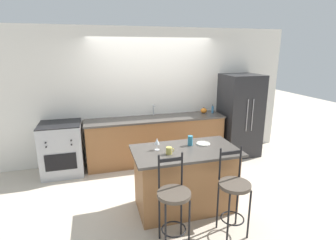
{
  "coord_description": "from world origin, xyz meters",
  "views": [
    {
      "loc": [
        -1.18,
        -4.62,
        2.28
      ],
      "look_at": [
        0.0,
        -0.52,
        1.11
      ],
      "focal_mm": 28.0,
      "sensor_mm": 36.0,
      "label": 1
    }
  ],
  "objects_px": {
    "dinner_plate": "(203,144)",
    "bar_stool_far": "(234,192)",
    "coffee_mug": "(169,151)",
    "wine_glass": "(157,141)",
    "bar_stool_near": "(174,202)",
    "oven_range": "(62,148)",
    "pumpkin_decoration": "(204,111)",
    "tumbler_cup": "(190,141)",
    "refrigerator": "(239,115)",
    "soap_bottle": "(213,109)"
  },
  "relations": [
    {
      "from": "dinner_plate",
      "to": "bar_stool_far",
      "type": "bearing_deg",
      "value": -85.67
    },
    {
      "from": "coffee_mug",
      "to": "wine_glass",
      "type": "bearing_deg",
      "value": 122.42
    },
    {
      "from": "coffee_mug",
      "to": "dinner_plate",
      "type": "bearing_deg",
      "value": 20.37
    },
    {
      "from": "bar_stool_near",
      "to": "dinner_plate",
      "type": "xyz_separation_m",
      "value": [
        0.71,
        0.82,
        0.35
      ]
    },
    {
      "from": "oven_range",
      "to": "wine_glass",
      "type": "xyz_separation_m",
      "value": [
        1.44,
        -1.59,
        0.55
      ]
    },
    {
      "from": "pumpkin_decoration",
      "to": "tumbler_cup",
      "type": "bearing_deg",
      "value": -119.32
    },
    {
      "from": "oven_range",
      "to": "dinner_plate",
      "type": "height_order",
      "value": "oven_range"
    },
    {
      "from": "dinner_plate",
      "to": "pumpkin_decoration",
      "type": "distance_m",
      "value": 1.87
    },
    {
      "from": "bar_stool_far",
      "to": "dinner_plate",
      "type": "height_order",
      "value": "bar_stool_far"
    },
    {
      "from": "coffee_mug",
      "to": "pumpkin_decoration",
      "type": "relative_size",
      "value": 0.84
    },
    {
      "from": "oven_range",
      "to": "bar_stool_near",
      "type": "relative_size",
      "value": 0.87
    },
    {
      "from": "dinner_plate",
      "to": "tumbler_cup",
      "type": "distance_m",
      "value": 0.21
    },
    {
      "from": "oven_range",
      "to": "bar_stool_near",
      "type": "distance_m",
      "value": 2.78
    },
    {
      "from": "dinner_plate",
      "to": "refrigerator",
      "type": "bearing_deg",
      "value": 45.23
    },
    {
      "from": "pumpkin_decoration",
      "to": "soap_bottle",
      "type": "height_order",
      "value": "soap_bottle"
    },
    {
      "from": "tumbler_cup",
      "to": "soap_bottle",
      "type": "bearing_deg",
      "value": 55.47
    },
    {
      "from": "tumbler_cup",
      "to": "soap_bottle",
      "type": "xyz_separation_m",
      "value": [
        1.14,
        1.65,
        0.03
      ]
    },
    {
      "from": "bar_stool_far",
      "to": "soap_bottle",
      "type": "height_order",
      "value": "soap_bottle"
    },
    {
      "from": "pumpkin_decoration",
      "to": "soap_bottle",
      "type": "bearing_deg",
      "value": -14.95
    },
    {
      "from": "tumbler_cup",
      "to": "soap_bottle",
      "type": "distance_m",
      "value": 2.01
    },
    {
      "from": "coffee_mug",
      "to": "tumbler_cup",
      "type": "height_order",
      "value": "tumbler_cup"
    },
    {
      "from": "refrigerator",
      "to": "bar_stool_near",
      "type": "bearing_deg",
      "value": -133.49
    },
    {
      "from": "bar_stool_near",
      "to": "dinner_plate",
      "type": "distance_m",
      "value": 1.14
    },
    {
      "from": "bar_stool_near",
      "to": "bar_stool_far",
      "type": "distance_m",
      "value": 0.77
    },
    {
      "from": "oven_range",
      "to": "dinner_plate",
      "type": "bearing_deg",
      "value": -36.07
    },
    {
      "from": "bar_stool_near",
      "to": "coffee_mug",
      "type": "distance_m",
      "value": 0.72
    },
    {
      "from": "bar_stool_far",
      "to": "soap_bottle",
      "type": "bearing_deg",
      "value": 70.69
    },
    {
      "from": "bar_stool_near",
      "to": "coffee_mug",
      "type": "bearing_deg",
      "value": 78.74
    },
    {
      "from": "coffee_mug",
      "to": "oven_range",
      "type": "bearing_deg",
      "value": 131.12
    },
    {
      "from": "coffee_mug",
      "to": "soap_bottle",
      "type": "bearing_deg",
      "value": 50.99
    },
    {
      "from": "refrigerator",
      "to": "bar_stool_far",
      "type": "bearing_deg",
      "value": -121.74
    },
    {
      "from": "dinner_plate",
      "to": "wine_glass",
      "type": "relative_size",
      "value": 1.18
    },
    {
      "from": "bar_stool_far",
      "to": "coffee_mug",
      "type": "bearing_deg",
      "value": 137.13
    },
    {
      "from": "bar_stool_near",
      "to": "oven_range",
      "type": "bearing_deg",
      "value": 121.1
    },
    {
      "from": "wine_glass",
      "to": "tumbler_cup",
      "type": "distance_m",
      "value": 0.51
    },
    {
      "from": "refrigerator",
      "to": "dinner_plate",
      "type": "distance_m",
      "value": 2.16
    },
    {
      "from": "wine_glass",
      "to": "refrigerator",
      "type": "bearing_deg",
      "value": 34.99
    },
    {
      "from": "bar_stool_near",
      "to": "coffee_mug",
      "type": "relative_size",
      "value": 9.76
    },
    {
      "from": "coffee_mug",
      "to": "pumpkin_decoration",
      "type": "bearing_deg",
      "value": 55.18
    },
    {
      "from": "bar_stool_near",
      "to": "soap_bottle",
      "type": "relative_size",
      "value": 6.03
    },
    {
      "from": "dinner_plate",
      "to": "coffee_mug",
      "type": "xyz_separation_m",
      "value": [
        -0.59,
        -0.22,
        0.04
      ]
    },
    {
      "from": "tumbler_cup",
      "to": "refrigerator",
      "type": "bearing_deg",
      "value": 41.47
    },
    {
      "from": "refrigerator",
      "to": "bar_stool_near",
      "type": "relative_size",
      "value": 1.58
    },
    {
      "from": "refrigerator",
      "to": "oven_range",
      "type": "relative_size",
      "value": 1.81
    },
    {
      "from": "refrigerator",
      "to": "soap_bottle",
      "type": "relative_size",
      "value": 9.51
    },
    {
      "from": "pumpkin_decoration",
      "to": "refrigerator",
      "type": "bearing_deg",
      "value": -12.95
    },
    {
      "from": "oven_range",
      "to": "coffee_mug",
      "type": "distance_m",
      "value": 2.41
    },
    {
      "from": "oven_range",
      "to": "bar_stool_far",
      "type": "xyz_separation_m",
      "value": [
        2.21,
        -2.39,
        0.09
      ]
    },
    {
      "from": "bar_stool_near",
      "to": "bar_stool_far",
      "type": "height_order",
      "value": "same"
    },
    {
      "from": "oven_range",
      "to": "wine_glass",
      "type": "height_order",
      "value": "wine_glass"
    }
  ]
}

